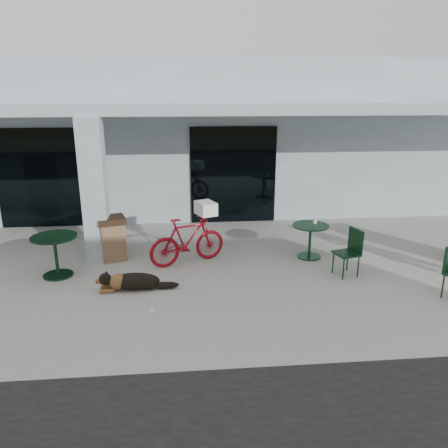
{
  "coord_description": "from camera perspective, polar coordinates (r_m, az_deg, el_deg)",
  "views": [
    {
      "loc": [
        0.42,
        -7.06,
        3.63
      ],
      "look_at": [
        1.21,
        1.49,
        1.0
      ],
      "focal_mm": 35.0,
      "sensor_mm": 36.0,
      "label": 1
    }
  ],
  "objects": [
    {
      "name": "overhang",
      "position": [
        10.67,
        -7.81,
        14.63
      ],
      "size": [
        22.0,
        2.8,
        0.18
      ],
      "primitive_type": "cube",
      "color": "silver",
      "rests_on": "column"
    },
    {
      "name": "bicycle",
      "position": [
        9.48,
        -4.79,
        -2.16
      ],
      "size": [
        1.79,
        1.13,
        1.05
      ],
      "primitive_type": "imported",
      "rotation": [
        0.0,
        0.0,
        1.97
      ],
      "color": "maroon",
      "rests_on": "ground"
    },
    {
      "name": "trash_receptacle",
      "position": [
        10.0,
        -14.35,
        -1.82
      ],
      "size": [
        0.72,
        0.72,
        0.98
      ],
      "primitive_type": null,
      "rotation": [
        0.0,
        0.0,
        0.3
      ],
      "color": "brown",
      "rests_on": "ground"
    },
    {
      "name": "column",
      "position": [
        9.77,
        -16.55,
        4.1
      ],
      "size": [
        0.5,
        0.5,
        3.12
      ],
      "primitive_type": "cube",
      "color": "silver",
      "rests_on": "ground"
    },
    {
      "name": "cafe_chair_far_b",
      "position": [
        9.19,
        15.71,
        -3.64
      ],
      "size": [
        0.58,
        0.55,
        0.97
      ],
      "primitive_type": null,
      "rotation": [
        0.0,
        0.0,
        -1.3
      ],
      "color": "#13381F",
      "rests_on": "ground"
    },
    {
      "name": "dog",
      "position": [
        8.5,
        -11.72,
        -7.21
      ],
      "size": [
        1.16,
        0.47,
        0.38
      ],
      "primitive_type": null,
      "rotation": [
        0.0,
        0.0,
        0.08
      ],
      "color": "black",
      "rests_on": "ground"
    },
    {
      "name": "building",
      "position": [
        15.62,
        -6.97,
        11.84
      ],
      "size": [
        22.0,
        7.0,
        4.5
      ],
      "primitive_type": "cube",
      "color": "silver",
      "rests_on": "ground"
    },
    {
      "name": "storefront_glass_right",
      "position": [
        12.33,
        1.22,
        6.37
      ],
      "size": [
        2.4,
        0.06,
        2.7
      ],
      "primitive_type": "cube",
      "color": "black",
      "rests_on": "ground"
    },
    {
      "name": "storefront_glass_left",
      "position": [
        12.78,
        -21.78,
        5.54
      ],
      "size": [
        2.8,
        0.06,
        2.7
      ],
      "primitive_type": "cube",
      "color": "black",
      "rests_on": "ground"
    },
    {
      "name": "cup_on_table",
      "position": [
        10.04,
        11.79,
        0.42
      ],
      "size": [
        0.1,
        0.1,
        0.11
      ],
      "primitive_type": "cylinder",
      "rotation": [
        0.0,
        0.0,
        0.19
      ],
      "color": "white",
      "rests_on": "cafe_table_far"
    },
    {
      "name": "ground",
      "position": [
        7.95,
        -7.87,
        -10.32
      ],
      "size": [
        80.0,
        80.0,
        0.0
      ],
      "primitive_type": "plane",
      "color": "#A6A39C",
      "rests_on": "ground"
    },
    {
      "name": "cafe_table_near",
      "position": [
        9.46,
        -21.08,
        -3.94
      ],
      "size": [
        1.04,
        1.04,
        0.86
      ],
      "primitive_type": null,
      "rotation": [
        0.0,
        0.0,
        0.15
      ],
      "color": "#13381F",
      "rests_on": "ground"
    },
    {
      "name": "cafe_table_far",
      "position": [
        10.02,
        11.14,
        -2.21
      ],
      "size": [
        0.95,
        0.95,
        0.77
      ],
      "primitive_type": null,
      "rotation": [
        0.0,
        0.0,
        0.19
      ],
      "color": "#13381F",
      "rests_on": "ground"
    },
    {
      "name": "cup_near_dog",
      "position": [
        7.62,
        -9.32,
        -11.25
      ],
      "size": [
        0.1,
        0.1,
        0.1
      ],
      "primitive_type": "cylinder",
      "rotation": [
        0.0,
        0.0,
        0.26
      ],
      "color": "white",
      "rests_on": "ground"
    },
    {
      "name": "laundry_basket",
      "position": [
        9.47,
        -2.4,
        2.06
      ],
      "size": [
        0.51,
        0.58,
        0.28
      ],
      "primitive_type": "cube",
      "rotation": [
        0.0,
        0.0,
        1.97
      ],
      "color": "white",
      "rests_on": "bicycle"
    }
  ]
}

